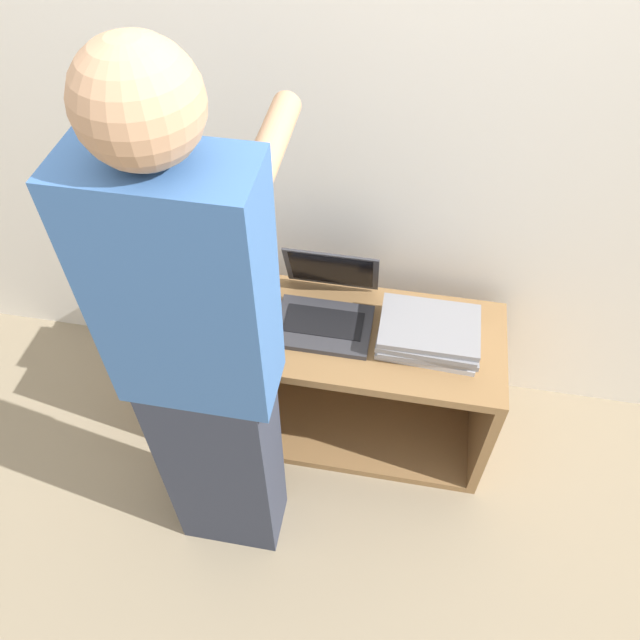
% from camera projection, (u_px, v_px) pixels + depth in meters
% --- Properties ---
extents(ground_plane, '(12.00, 12.00, 0.00)m').
position_uv_depth(ground_plane, '(313.00, 468.00, 2.46)').
color(ground_plane, gray).
extents(wall_back, '(8.00, 0.05, 2.40)m').
position_uv_depth(wall_back, '(343.00, 117.00, 1.92)').
color(wall_back, silver).
rests_on(wall_back, ground_plane).
extents(cart, '(1.26, 0.46, 0.59)m').
position_uv_depth(cart, '(326.00, 366.00, 2.42)').
color(cart, olive).
rests_on(cart, ground_plane).
extents(laptop_open, '(0.33, 0.32, 0.24)m').
position_uv_depth(laptop_open, '(326.00, 307.00, 2.16)').
color(laptop_open, '#333338').
rests_on(laptop_open, cart).
extents(laptop_stack_left, '(0.35, 0.26, 0.13)m').
position_uv_depth(laptop_stack_left, '(221.00, 302.00, 2.15)').
color(laptop_stack_left, gray).
rests_on(laptop_stack_left, cart).
extents(laptop_stack_right, '(0.34, 0.25, 0.09)m').
position_uv_depth(laptop_stack_right, '(429.00, 333.00, 2.09)').
color(laptop_stack_right, '#B7B7BC').
rests_on(laptop_stack_right, cart).
extents(person, '(0.40, 0.54, 1.80)m').
position_uv_depth(person, '(203.00, 369.00, 1.64)').
color(person, '#2D3342').
rests_on(person, ground_plane).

